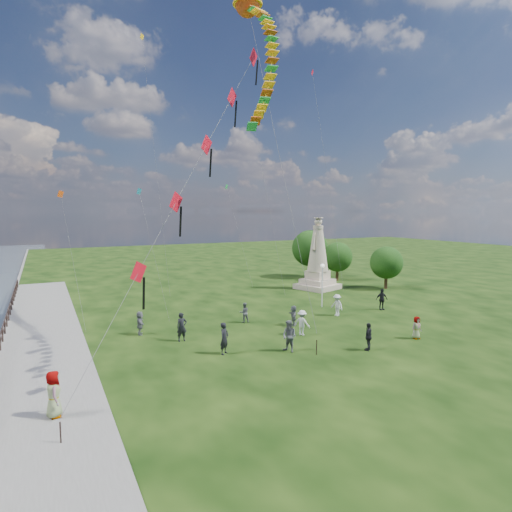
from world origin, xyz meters
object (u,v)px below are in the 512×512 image
person_0 (224,338)px  person_10 (54,396)px  person_11 (293,316)px  serpent_kite (248,6)px  statue (318,262)px  lamppost (322,276)px  person_2 (302,323)px  person_8 (337,305)px  person_3 (369,337)px  person_9 (382,299)px  person_6 (182,327)px  person_1 (289,336)px  person_5 (140,323)px  person_7 (244,313)px  person_4 (417,328)px

person_0 → person_10: 10.26m
person_11 → serpent_kite: (-2.49, 2.46, 22.27)m
statue → person_0: statue is taller
lamppost → serpent_kite: (-8.05, -1.73, 20.24)m
statue → person_0: bearing=-157.2°
person_2 → person_11: size_ratio=1.14×
statue → person_8: (-5.61, -10.78, -2.06)m
person_2 → person_3: (1.86, -4.57, -0.01)m
lamppost → person_9: lamppost is taller
person_6 → statue: bearing=31.8°
person_8 → person_1: bearing=-63.8°
person_3 → person_9: (8.43, 7.87, 0.05)m
lamppost → person_1: 12.91m
person_3 → person_6: bearing=-69.0°
person_5 → person_7: bearing=-82.1°
person_6 → person_11: size_ratio=1.24×
person_3 → person_4: 4.52m
person_8 → person_9: person_9 is taller
person_2 → person_9: person_9 is taller
person_5 → person_6: (2.13, -2.76, 0.13)m
lamppost → person_9: (3.96, -3.22, -1.89)m
person_11 → person_1: bearing=-14.4°
person_5 → person_0: bearing=-140.0°
person_1 → person_6: 7.20m
statue → person_1: 21.76m
person_10 → person_7: bearing=-55.8°
person_2 → person_8: (5.54, 3.35, 0.02)m
person_11 → serpent_kite: bearing=-114.9°
person_0 → person_6: (-1.51, 3.61, -0.01)m
person_5 → serpent_kite: (8.18, -0.37, 22.22)m
person_1 → person_8: bearing=102.4°
person_1 → person_8: person_1 is taller
person_2 → person_10: 16.52m
serpent_kite → person_1: bearing=-96.7°
person_1 → person_2: size_ratio=1.11×
serpent_kite → person_10: bearing=-143.3°
statue → person_4: 19.03m
person_6 → person_10: person_10 is taller
lamppost → person_5: bearing=-175.2°
person_4 → person_8: (-0.82, 7.51, 0.13)m
statue → person_11: statue is taller
person_9 → person_5: bearing=-171.8°
person_10 → person_2: bearing=-73.9°
person_1 → person_8: size_ratio=1.09×
person_5 → person_2: bearing=-107.3°
lamppost → person_6: (-14.10, -4.12, -1.86)m
lamppost → person_1: (-8.93, -9.14, -1.84)m
person_0 → person_1: person_1 is taller
person_10 → person_11: bearing=-67.7°
person_9 → serpent_kite: 25.22m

